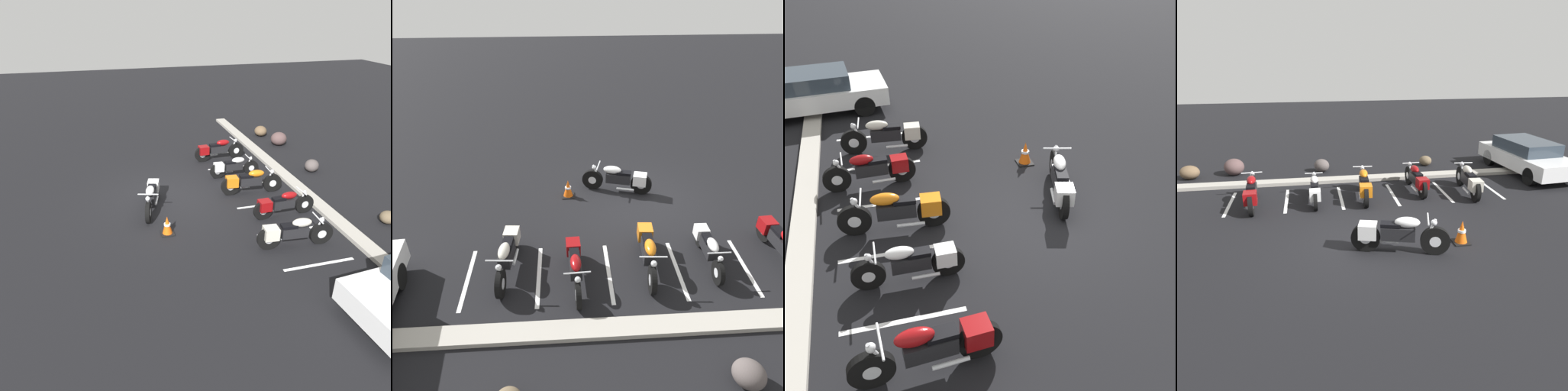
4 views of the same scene
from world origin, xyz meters
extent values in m
plane|color=black|center=(0.00, 0.00, 0.00)|extent=(60.00, 60.00, 0.00)
cylinder|color=black|center=(1.47, -0.89, 0.35)|extent=(0.70, 0.31, 0.69)
cylinder|color=silver|center=(1.47, -0.89, 0.35)|extent=(0.29, 0.20, 0.26)
cylinder|color=black|center=(-0.10, -0.46, 0.35)|extent=(0.70, 0.31, 0.69)
cylinder|color=silver|center=(-0.10, -0.46, 0.35)|extent=(0.29, 0.20, 0.26)
cube|color=black|center=(0.63, -0.66, 0.50)|extent=(0.85, 0.50, 0.32)
ellipsoid|color=white|center=(0.84, -0.72, 0.79)|extent=(0.64, 0.42, 0.25)
cube|color=black|center=(0.46, -0.62, 0.72)|extent=(0.51, 0.37, 0.08)
cube|color=white|center=(-0.05, -0.48, 0.54)|extent=(0.51, 0.48, 0.36)
cylinder|color=silver|center=(1.35, -0.86, 0.62)|extent=(0.28, 0.13, 0.56)
cylinder|color=silver|center=(1.29, -0.84, 0.89)|extent=(0.21, 0.64, 0.04)
sphere|color=silver|center=(1.42, -0.88, 0.81)|extent=(0.15, 0.15, 0.15)
cylinder|color=silver|center=(0.42, -0.45, 0.19)|extent=(0.58, 0.22, 0.07)
cylinder|color=black|center=(-3.16, 3.77, 0.34)|extent=(0.17, 0.69, 0.68)
cylinder|color=silver|center=(-3.16, 3.77, 0.34)|extent=(0.15, 0.27, 0.26)
cylinder|color=black|center=(-3.06, 2.17, 0.34)|extent=(0.17, 0.69, 0.68)
cylinder|color=silver|center=(-3.06, 2.17, 0.34)|extent=(0.15, 0.27, 0.26)
cube|color=black|center=(-3.11, 2.92, 0.50)|extent=(0.34, 0.80, 0.31)
ellipsoid|color=maroon|center=(-3.12, 3.13, 0.77)|extent=(0.31, 0.60, 0.25)
cube|color=black|center=(-3.10, 2.74, 0.70)|extent=(0.28, 0.47, 0.08)
cube|color=maroon|center=(-3.06, 2.22, 0.53)|extent=(0.40, 0.44, 0.35)
cylinder|color=silver|center=(-3.16, 3.65, 0.61)|extent=(0.08, 0.27, 0.55)
cylinder|color=silver|center=(-3.15, 3.58, 0.88)|extent=(0.64, 0.08, 0.04)
sphere|color=silver|center=(-3.16, 3.72, 0.80)|extent=(0.14, 0.14, 0.14)
cylinder|color=silver|center=(-3.24, 2.65, 0.19)|extent=(0.11, 0.57, 0.07)
cylinder|color=black|center=(-1.20, 3.70, 0.30)|extent=(0.11, 0.61, 0.61)
cylinder|color=silver|center=(-1.20, 3.70, 0.30)|extent=(0.12, 0.23, 0.23)
cylinder|color=black|center=(-1.21, 2.28, 0.30)|extent=(0.11, 0.61, 0.61)
cylinder|color=silver|center=(-1.21, 2.28, 0.30)|extent=(0.12, 0.23, 0.23)
cube|color=black|center=(-1.21, 2.94, 0.44)|extent=(0.26, 0.70, 0.28)
ellipsoid|color=white|center=(-1.21, 3.13, 0.69)|extent=(0.24, 0.51, 0.22)
cube|color=black|center=(-1.21, 2.79, 0.62)|extent=(0.22, 0.40, 0.07)
cube|color=white|center=(-1.21, 2.32, 0.47)|extent=(0.33, 0.37, 0.31)
cylinder|color=silver|center=(-1.20, 3.59, 0.54)|extent=(0.06, 0.24, 0.49)
cylinder|color=silver|center=(-1.20, 3.53, 0.78)|extent=(0.57, 0.04, 0.03)
sphere|color=silver|center=(-1.20, 3.65, 0.71)|extent=(0.13, 0.13, 0.13)
cylinder|color=silver|center=(-1.34, 2.71, 0.17)|extent=(0.07, 0.51, 0.06)
cylinder|color=black|center=(0.43, 3.87, 0.34)|extent=(0.17, 0.69, 0.68)
cylinder|color=silver|center=(0.43, 3.87, 0.34)|extent=(0.15, 0.27, 0.26)
cylinder|color=black|center=(0.32, 2.27, 0.34)|extent=(0.17, 0.69, 0.68)
cylinder|color=silver|center=(0.32, 2.27, 0.34)|extent=(0.15, 0.27, 0.26)
cube|color=black|center=(0.37, 3.02, 0.50)|extent=(0.34, 0.81, 0.31)
ellipsoid|color=orange|center=(0.39, 3.22, 0.78)|extent=(0.31, 0.60, 0.25)
cube|color=black|center=(0.36, 2.84, 0.70)|extent=(0.28, 0.47, 0.08)
cube|color=orange|center=(0.32, 2.32, 0.53)|extent=(0.40, 0.44, 0.35)
cylinder|color=silver|center=(0.42, 3.75, 0.61)|extent=(0.08, 0.27, 0.55)
cylinder|color=silver|center=(0.42, 3.68, 0.88)|extent=(0.64, 0.08, 0.04)
sphere|color=silver|center=(0.43, 3.82, 0.80)|extent=(0.15, 0.15, 0.15)
cylinder|color=silver|center=(0.21, 2.77, 0.19)|extent=(0.11, 0.57, 0.07)
cylinder|color=black|center=(2.18, 4.21, 0.32)|extent=(0.14, 0.65, 0.64)
cylinder|color=silver|center=(2.18, 4.21, 0.32)|extent=(0.13, 0.25, 0.24)
cylinder|color=black|center=(2.24, 2.70, 0.32)|extent=(0.14, 0.65, 0.64)
cylinder|color=silver|center=(2.24, 2.70, 0.32)|extent=(0.13, 0.25, 0.24)
cube|color=black|center=(2.21, 3.40, 0.47)|extent=(0.30, 0.75, 0.29)
ellipsoid|color=maroon|center=(2.20, 3.60, 0.73)|extent=(0.28, 0.56, 0.23)
cube|color=black|center=(2.22, 3.24, 0.66)|extent=(0.25, 0.44, 0.08)
cube|color=maroon|center=(2.24, 2.75, 0.50)|extent=(0.37, 0.40, 0.33)
cylinder|color=silver|center=(2.18, 4.09, 0.58)|extent=(0.07, 0.26, 0.52)
cylinder|color=silver|center=(2.18, 4.03, 0.83)|extent=(0.61, 0.06, 0.04)
sphere|color=silver|center=(2.18, 4.16, 0.75)|extent=(0.14, 0.14, 0.14)
cylinder|color=silver|center=(2.08, 3.16, 0.18)|extent=(0.09, 0.54, 0.07)
cylinder|color=black|center=(3.95, 3.76, 0.34)|extent=(0.18, 0.69, 0.68)
cylinder|color=silver|center=(3.95, 3.76, 0.34)|extent=(0.15, 0.27, 0.26)
cylinder|color=black|center=(3.82, 2.17, 0.34)|extent=(0.18, 0.69, 0.68)
cylinder|color=silver|center=(3.82, 2.17, 0.34)|extent=(0.15, 0.27, 0.26)
cube|color=black|center=(3.88, 2.92, 0.49)|extent=(0.35, 0.80, 0.31)
ellipsoid|color=beige|center=(3.90, 3.12, 0.77)|extent=(0.31, 0.60, 0.25)
cube|color=black|center=(3.87, 2.74, 0.70)|extent=(0.28, 0.47, 0.08)
cube|color=beige|center=(3.83, 2.22, 0.53)|extent=(0.40, 0.44, 0.35)
cylinder|color=silver|center=(3.94, 3.64, 0.61)|extent=(0.08, 0.27, 0.55)
cylinder|color=silver|center=(3.93, 3.58, 0.88)|extent=(0.64, 0.09, 0.04)
sphere|color=silver|center=(3.94, 3.71, 0.79)|extent=(0.14, 0.14, 0.14)
cylinder|color=silver|center=(3.72, 2.67, 0.19)|extent=(0.12, 0.57, 0.07)
cylinder|color=black|center=(7.98, 3.49, 0.32)|extent=(0.27, 0.66, 0.64)
cylinder|color=black|center=(6.40, 3.36, 0.32)|extent=(0.27, 0.66, 0.64)
cube|color=white|center=(7.08, 4.80, 0.56)|extent=(2.15, 4.44, 0.55)
cube|color=#2D3842|center=(7.06, 4.95, 1.06)|extent=(1.71, 2.53, 0.45)
cube|color=#A8A399|center=(0.00, 4.94, 0.06)|extent=(18.00, 0.50, 0.12)
cube|color=black|center=(2.30, -0.45, 0.01)|extent=(0.40, 0.40, 0.03)
cone|color=#EA590F|center=(2.30, -0.45, 0.30)|extent=(0.32, 0.32, 0.59)
cylinder|color=white|center=(2.30, -0.45, 0.33)|extent=(0.20, 0.20, 0.06)
cube|color=white|center=(-2.12, 3.21, 0.00)|extent=(0.10, 2.10, 0.00)
cube|color=white|center=(-0.37, 3.21, 0.00)|extent=(0.10, 2.10, 0.00)
cube|color=white|center=(1.37, 3.21, 0.00)|extent=(0.10, 2.10, 0.00)
cube|color=white|center=(3.11, 3.21, 0.00)|extent=(0.10, 2.10, 0.00)
cube|color=white|center=(4.86, 3.21, 0.00)|extent=(0.10, 2.10, 0.00)
camera|label=1|loc=(12.01, -2.14, 6.32)|focal=35.00mm
camera|label=2|loc=(2.35, 10.20, 6.73)|focal=35.00mm
camera|label=3|loc=(-7.34, 3.31, 5.92)|focal=42.00mm
camera|label=4|loc=(-1.28, -8.46, 4.43)|focal=35.00mm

